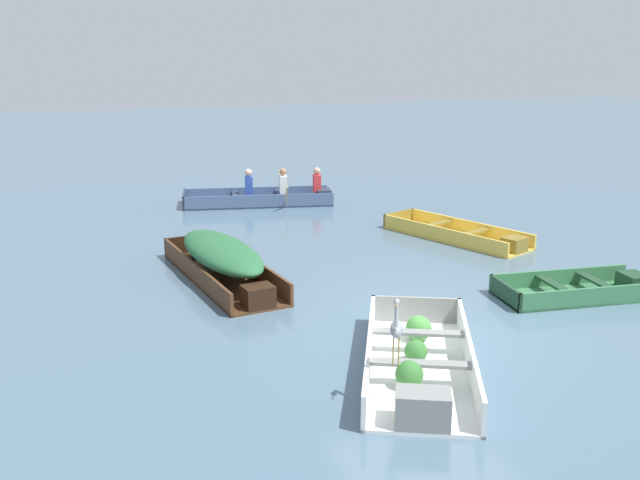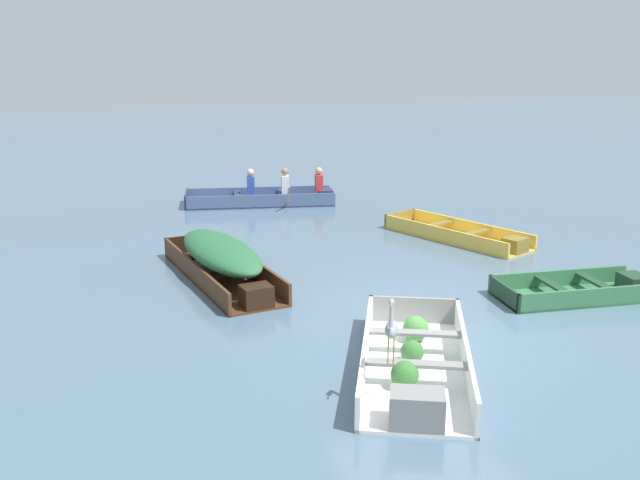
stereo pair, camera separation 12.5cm
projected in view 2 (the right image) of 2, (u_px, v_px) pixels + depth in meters
ground_plane at (432, 319)px, 10.31m from camera, size 80.00×80.00×0.00m
dinghy_white_foreground at (414, 363)px, 8.51m from camera, size 2.52×3.31×0.41m
skiff_green_near_moored at (581, 291)px, 11.20m from camera, size 2.56×1.35×0.30m
skiff_dark_varnish_mid_moored at (222, 257)px, 11.96m from camera, size 1.37×3.64×0.69m
skiff_yellow_far_moored at (461, 235)px, 14.55m from camera, size 1.97×3.33×0.31m
rowboat_slate_blue_with_crew at (269, 196)px, 17.99m from camera, size 3.85×2.30×0.90m
heron_on_dinghy at (392, 328)px, 7.66m from camera, size 0.29×0.43×0.84m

